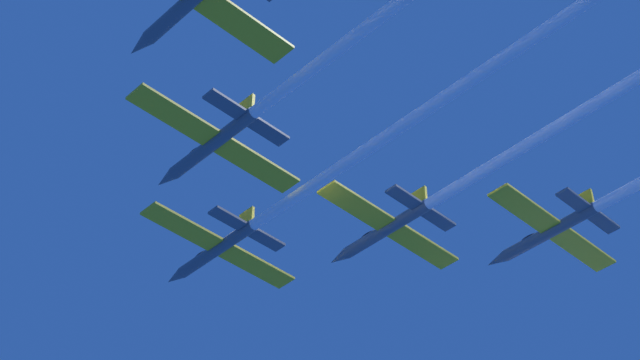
{
  "coord_description": "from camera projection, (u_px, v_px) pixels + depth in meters",
  "views": [
    {
      "loc": [
        -59.67,
        -77.08,
        -72.43
      ],
      "look_at": [
        -0.28,
        -15.54,
        -0.0
      ],
      "focal_mm": 59.45,
      "sensor_mm": 36.0,
      "label": 1
    }
  ],
  "objects": [
    {
      "name": "jet_lead",
      "position": [
        335.0,
        170.0,
        109.84
      ],
      "size": [
        20.53,
        66.68,
        3.4
      ],
      "color": "#4C5660"
    },
    {
      "name": "jet_left_wing",
      "position": [
        317.0,
        65.0,
        98.76
      ],
      "size": [
        20.53,
        57.79,
        3.4
      ],
      "color": "#4C5660"
    },
    {
      "name": "jet_right_wing",
      "position": [
        513.0,
        153.0,
        110.26
      ],
      "size": [
        20.53,
        64.31,
        3.4
      ],
      "color": "#4C5660"
    }
  ]
}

